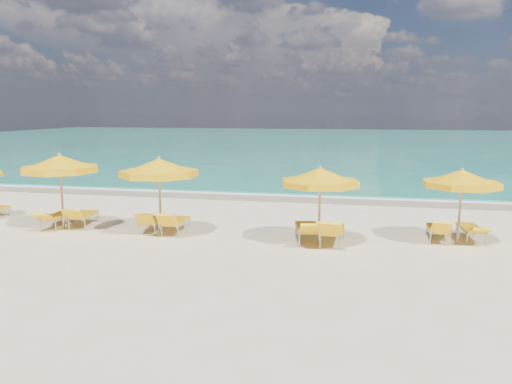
# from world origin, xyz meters

# --- Properties ---
(ground_plane) EXTENTS (120.00, 120.00, 0.00)m
(ground_plane) POSITION_xyz_m (0.00, 0.00, 0.00)
(ground_plane) COLOR beige
(ocean) EXTENTS (120.00, 80.00, 0.30)m
(ocean) POSITION_xyz_m (0.00, 48.00, 0.00)
(ocean) COLOR #167F67
(ocean) RESTS_ON ground
(wet_sand_band) EXTENTS (120.00, 2.60, 0.01)m
(wet_sand_band) POSITION_xyz_m (0.00, 7.40, 0.00)
(wet_sand_band) COLOR tan
(wet_sand_band) RESTS_ON ground
(foam_line) EXTENTS (120.00, 1.20, 0.03)m
(foam_line) POSITION_xyz_m (0.00, 8.20, 0.00)
(foam_line) COLOR white
(foam_line) RESTS_ON ground
(whitecap_near) EXTENTS (14.00, 0.36, 0.05)m
(whitecap_near) POSITION_xyz_m (-6.00, 17.00, 0.00)
(whitecap_near) COLOR white
(whitecap_near) RESTS_ON ground
(whitecap_far) EXTENTS (18.00, 0.30, 0.05)m
(whitecap_far) POSITION_xyz_m (8.00, 24.00, 0.00)
(whitecap_far) COLOR white
(whitecap_far) RESTS_ON ground
(umbrella_1) EXTENTS (2.96, 2.96, 2.57)m
(umbrella_1) POSITION_xyz_m (-6.29, -0.20, 2.19)
(umbrella_1) COLOR tan
(umbrella_1) RESTS_ON ground
(umbrella_2) EXTENTS (3.31, 3.31, 2.53)m
(umbrella_2) POSITION_xyz_m (-2.73, -0.34, 2.16)
(umbrella_2) COLOR tan
(umbrella_2) RESTS_ON ground
(umbrella_3) EXTENTS (2.76, 2.76, 2.37)m
(umbrella_3) POSITION_xyz_m (2.33, -0.45, 2.02)
(umbrella_3) COLOR tan
(umbrella_3) RESTS_ON ground
(umbrella_4) EXTENTS (2.98, 2.98, 2.30)m
(umbrella_4) POSITION_xyz_m (6.41, 0.53, 1.96)
(umbrella_4) COLOR tan
(umbrella_4) RESTS_ON ground
(lounger_1_left) EXTENTS (0.69, 1.88, 0.72)m
(lounger_1_left) POSITION_xyz_m (-6.68, 0.01, 0.22)
(lounger_1_left) COLOR #A5A8AD
(lounger_1_left) RESTS_ON ground
(lounger_1_right) EXTENTS (0.91, 1.90, 0.82)m
(lounger_1_right) POSITION_xyz_m (-5.87, 0.31, 0.23)
(lounger_1_right) COLOR #A5A8AD
(lounger_1_right) RESTS_ON ground
(lounger_2_left) EXTENTS (0.79, 1.71, 0.81)m
(lounger_2_left) POSITION_xyz_m (-3.25, 0.10, 0.21)
(lounger_2_left) COLOR #A5A8AD
(lounger_2_left) RESTS_ON ground
(lounger_2_right) EXTENTS (0.68, 1.79, 0.87)m
(lounger_2_right) POSITION_xyz_m (-2.38, 0.02, 0.23)
(lounger_2_right) COLOR #A5A8AD
(lounger_2_right) RESTS_ON ground
(lounger_3_left) EXTENTS (1.07, 2.13, 0.86)m
(lounger_3_left) POSITION_xyz_m (1.96, -0.16, 0.25)
(lounger_3_left) COLOR #A5A8AD
(lounger_3_left) RESTS_ON ground
(lounger_3_right) EXTENTS (0.71, 1.98, 0.93)m
(lounger_3_right) POSITION_xyz_m (2.71, -0.26, 0.25)
(lounger_3_right) COLOR #A5A8AD
(lounger_3_right) RESTS_ON ground
(lounger_4_left) EXTENTS (0.62, 1.70, 0.82)m
(lounger_4_left) POSITION_xyz_m (5.86, 0.79, 0.21)
(lounger_4_left) COLOR #A5A8AD
(lounger_4_left) RESTS_ON ground
(lounger_4_right) EXTENTS (0.73, 1.84, 0.65)m
(lounger_4_right) POSITION_xyz_m (6.88, 1.09, 0.21)
(lounger_4_right) COLOR #A5A8AD
(lounger_4_right) RESTS_ON ground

